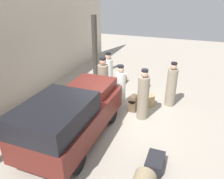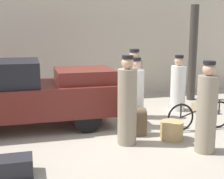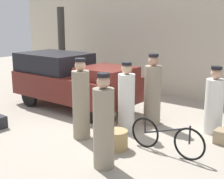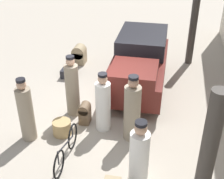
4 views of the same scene
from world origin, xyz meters
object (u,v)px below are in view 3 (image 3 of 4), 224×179
object	(u,v)px
bicycle	(166,138)
porter_standing_middle	(81,102)
porter_carrying_trunk	(214,103)
conductor_in_dark_uniform	(104,125)
wicker_basket	(116,140)
porter_with_bicycle	(126,100)
suitcase_small_leather	(107,122)
porter_lifting_near_truck	(153,93)
truck	(71,79)

from	to	relation	value
bicycle	porter_standing_middle	distance (m)	2.10
porter_carrying_trunk	conductor_in_dark_uniform	world-z (taller)	conductor_in_dark_uniform
porter_carrying_trunk	conductor_in_dark_uniform	distance (m)	3.20
wicker_basket	porter_carrying_trunk	distance (m)	2.63
porter_standing_middle	porter_with_bicycle	xyz separation A→B (m)	(0.54, 1.04, -0.08)
porter_standing_middle	suitcase_small_leather	size ratio (longest dim) A/B	2.94
porter_lifting_near_truck	conductor_in_dark_uniform	bearing A→B (deg)	-78.07
porter_lifting_near_truck	suitcase_small_leather	xyz separation A→B (m)	(-0.40, -1.40, -0.51)
truck	wicker_basket	distance (m)	3.58
conductor_in_dark_uniform	porter_standing_middle	distance (m)	1.58
porter_lifting_near_truck	porter_standing_middle	xyz separation A→B (m)	(-0.79, -1.86, 0.01)
porter_with_bicycle	truck	bearing A→B (deg)	165.65
truck	porter_lifting_near_truck	bearing A→B (deg)	3.44
wicker_basket	porter_with_bicycle	xyz separation A→B (m)	(-0.49, 1.05, 0.58)
wicker_basket	conductor_in_dark_uniform	size ratio (longest dim) A/B	0.28
truck	porter_standing_middle	world-z (taller)	porter_standing_middle
porter_standing_middle	truck	bearing A→B (deg)	140.19
suitcase_small_leather	conductor_in_dark_uniform	bearing A→B (deg)	-53.06
suitcase_small_leather	bicycle	bearing A→B (deg)	-0.70
porter_with_bicycle	porter_carrying_trunk	bearing A→B (deg)	34.48
porter_with_bicycle	suitcase_small_leather	distance (m)	0.74
conductor_in_dark_uniform	porter_lifting_near_truck	xyz separation A→B (m)	(-0.57, 2.68, 0.03)
porter_standing_middle	suitcase_small_leather	xyz separation A→B (m)	(0.39, 0.46, -0.52)
truck	porter_lifting_near_truck	size ratio (longest dim) A/B	2.14
suitcase_small_leather	truck	bearing A→B (deg)	153.07
bicycle	porter_lifting_near_truck	size ratio (longest dim) A/B	0.91
porter_lifting_near_truck	porter_with_bicycle	distance (m)	0.87
conductor_in_dark_uniform	suitcase_small_leather	world-z (taller)	conductor_in_dark_uniform
bicycle	porter_with_bicycle	world-z (taller)	porter_with_bicycle
bicycle	porter_standing_middle	bearing A→B (deg)	-167.44
truck	porter_with_bicycle	size ratio (longest dim) A/B	2.31
truck	wicker_basket	size ratio (longest dim) A/B	7.99
porter_carrying_trunk	porter_lifting_near_truck	world-z (taller)	porter_lifting_near_truck
suitcase_small_leather	wicker_basket	bearing A→B (deg)	-36.58
porter_standing_middle	suitcase_small_leather	bearing A→B (deg)	49.51
porter_carrying_trunk	suitcase_small_leather	world-z (taller)	porter_carrying_trunk
bicycle	suitcase_small_leather	size ratio (longest dim) A/B	2.66
bicycle	porter_with_bicycle	bearing A→B (deg)	157.64
wicker_basket	porter_with_bicycle	bearing A→B (deg)	114.97
truck	porter_standing_middle	size ratio (longest dim) A/B	2.13
wicker_basket	conductor_in_dark_uniform	bearing A→B (deg)	-68.00
truck	conductor_in_dark_uniform	size ratio (longest dim) A/B	2.21
suitcase_small_leather	porter_with_bicycle	bearing A→B (deg)	75.49
porter_with_bicycle	conductor_in_dark_uniform	bearing A→B (deg)	-66.31
wicker_basket	porter_standing_middle	xyz separation A→B (m)	(-1.03, 0.01, 0.66)
bicycle	truck	bearing A→B (deg)	162.69
bicycle	porter_standing_middle	size ratio (longest dim) A/B	0.90
bicycle	porter_carrying_trunk	distance (m)	1.86
bicycle	conductor_in_dark_uniform	bearing A→B (deg)	-116.55
porter_standing_middle	porter_with_bicycle	bearing A→B (deg)	62.34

